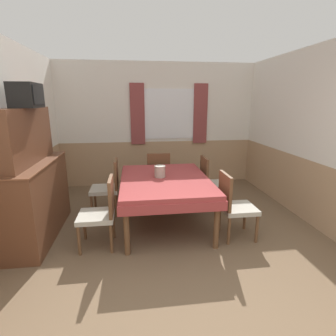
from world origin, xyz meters
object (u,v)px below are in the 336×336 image
object	(u,v)px
chair_right_far	(211,181)
vase	(160,171)
chair_left_far	(109,185)
chair_left_near	(102,211)
chair_right_near	(234,204)
tv	(26,95)
dining_table	(165,185)
chair_head_window	(158,174)
sideboard	(34,185)

from	to	relation	value
chair_right_far	vase	world-z (taller)	chair_right_far
chair_left_far	chair_left_near	size ratio (longest dim) A/B	1.00
chair_right_near	chair_left_near	distance (m)	1.73
chair_left_far	chair_right_near	xyz separation A→B (m)	(1.73, -1.04, 0.00)
chair_left_far	chair_right_near	bearing A→B (deg)	-120.94
tv	vase	xyz separation A→B (m)	(1.64, 0.23, -1.07)
dining_table	chair_right_near	world-z (taller)	chair_right_near
chair_left_far	chair_right_far	xyz separation A→B (m)	(1.73, 0.00, 0.00)
chair_left_far	chair_right_far	bearing A→B (deg)	-90.00
dining_table	chair_right_far	bearing A→B (deg)	30.94
chair_right_near	tv	size ratio (longest dim) A/B	2.03
chair_head_window	chair_right_far	distance (m)	1.03
chair_head_window	chair_left_near	xyz separation A→B (m)	(-0.86, -1.60, 0.00)
chair_left_near	tv	distance (m)	1.68
vase	chair_left_near	bearing A→B (deg)	-143.60
tv	chair_left_near	bearing A→B (deg)	-23.25
dining_table	sideboard	distance (m)	1.77
tv	chair_head_window	bearing A→B (deg)	35.85
chair_head_window	tv	distance (m)	2.53
dining_table	chair_left_near	xyz separation A→B (m)	(-0.86, -0.52, -0.14)
chair_left_far	chair_left_near	bearing A→B (deg)	-180.00
dining_table	vase	world-z (taller)	vase
chair_left_near	tv	bearing A→B (deg)	66.75
chair_right_near	chair_head_window	xyz separation A→B (m)	(-0.86, 1.60, 0.00)
dining_table	tv	world-z (taller)	tv
chair_head_window	chair_left_near	size ratio (longest dim) A/B	1.00
vase	chair_left_far	bearing A→B (deg)	150.76
chair_right_near	chair_head_window	bearing A→B (deg)	-151.60
chair_left_near	sideboard	bearing A→B (deg)	66.65
chair_right_far	sideboard	world-z (taller)	sideboard
dining_table	chair_head_window	world-z (taller)	chair_head_window
chair_left_far	chair_right_far	distance (m)	1.73
chair_left_near	vase	distance (m)	1.04
chair_head_window	vase	distance (m)	1.06
chair_right_far	vase	bearing A→B (deg)	-64.31
chair_left_near	sideboard	world-z (taller)	sideboard
chair_left_far	chair_left_near	distance (m)	1.04
chair_head_window	chair_left_near	world-z (taller)	same
dining_table	chair_head_window	xyz separation A→B (m)	(0.00, 1.08, -0.14)
chair_right_far	sideboard	xyz separation A→B (m)	(-2.63, -0.65, 0.26)
chair_left_far	chair_head_window	size ratio (longest dim) A/B	1.00
chair_right_far	tv	distance (m)	3.01
chair_head_window	sideboard	distance (m)	2.15
dining_table	chair_head_window	bearing A→B (deg)	90.00
sideboard	chair_left_near	bearing A→B (deg)	-23.35
chair_right_far	sideboard	bearing A→B (deg)	-76.14
tv	vase	bearing A→B (deg)	7.81
dining_table	chair_head_window	distance (m)	1.09
chair_right_near	vase	bearing A→B (deg)	-122.36
chair_left_near	chair_right_near	bearing A→B (deg)	-90.00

